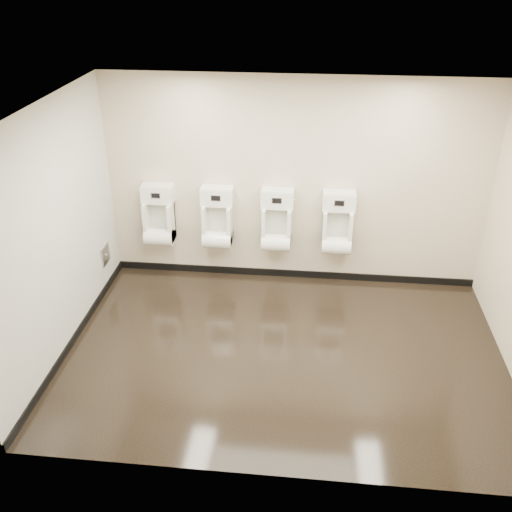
{
  "coord_description": "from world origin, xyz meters",
  "views": [
    {
      "loc": [
        0.23,
        -5.25,
        4.14
      ],
      "look_at": [
        -0.38,
        0.55,
        0.96
      ],
      "focal_mm": 40.0,
      "sensor_mm": 36.0,
      "label": 1
    }
  ],
  "objects": [
    {
      "name": "ground",
      "position": [
        0.0,
        0.0,
        0.0
      ],
      "size": [
        5.0,
        3.5,
        0.0
      ],
      "primitive_type": "cube",
      "color": "black",
      "rests_on": "ground"
    },
    {
      "name": "urinal_0",
      "position": [
        -1.82,
        1.6,
        0.87
      ],
      "size": [
        0.44,
        0.33,
        0.82
      ],
      "color": "white",
      "rests_on": "back_wall"
    },
    {
      "name": "urinal_3",
      "position": [
        0.59,
        1.6,
        0.87
      ],
      "size": [
        0.44,
        0.33,
        0.82
      ],
      "color": "white",
      "rests_on": "back_wall"
    },
    {
      "name": "urinal_1",
      "position": [
        -1.01,
        1.6,
        0.87
      ],
      "size": [
        0.44,
        0.33,
        0.82
      ],
      "color": "white",
      "rests_on": "back_wall"
    },
    {
      "name": "access_panel",
      "position": [
        -2.48,
        1.2,
        0.5
      ],
      "size": [
        0.04,
        0.25,
        0.25
      ],
      "color": "#9E9EA3",
      "rests_on": "left_wall"
    },
    {
      "name": "front_wall",
      "position": [
        0.0,
        -1.75,
        1.4
      ],
      "size": [
        5.0,
        0.02,
        2.8
      ],
      "primitive_type": "cube",
      "color": "beige",
      "rests_on": "ground"
    },
    {
      "name": "back_wall",
      "position": [
        0.0,
        1.75,
        1.4
      ],
      "size": [
        5.0,
        0.02,
        2.8
      ],
      "primitive_type": "cube",
      "color": "beige",
      "rests_on": "ground"
    },
    {
      "name": "skirting_back",
      "position": [
        0.0,
        1.74,
        0.05
      ],
      "size": [
        5.0,
        0.02,
        0.1
      ],
      "primitive_type": "cube",
      "color": "black",
      "rests_on": "ground"
    },
    {
      "name": "ceiling",
      "position": [
        0.0,
        0.0,
        2.8
      ],
      "size": [
        5.0,
        3.5,
        0.0
      ],
      "primitive_type": "cube",
      "color": "silver"
    },
    {
      "name": "left_wall",
      "position": [
        -2.5,
        0.0,
        1.4
      ],
      "size": [
        0.02,
        3.5,
        2.8
      ],
      "primitive_type": "cube",
      "color": "beige",
      "rests_on": "ground"
    },
    {
      "name": "tile_overlay_left",
      "position": [
        -2.5,
        0.0,
        1.4
      ],
      "size": [
        0.01,
        3.5,
        2.8
      ],
      "primitive_type": "cube",
      "color": "silver",
      "rests_on": "ground"
    },
    {
      "name": "urinal_2",
      "position": [
        -0.22,
        1.6,
        0.87
      ],
      "size": [
        0.44,
        0.33,
        0.82
      ],
      "color": "white",
      "rests_on": "back_wall"
    },
    {
      "name": "skirting_left",
      "position": [
        -2.49,
        0.0,
        0.05
      ],
      "size": [
        0.02,
        3.5,
        0.1
      ],
      "primitive_type": "cube",
      "color": "black",
      "rests_on": "ground"
    }
  ]
}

